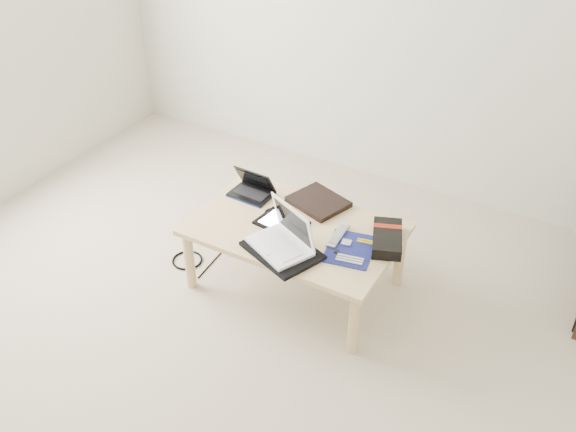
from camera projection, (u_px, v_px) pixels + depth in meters
The scene contains 14 objects.
ground at pixel (207, 351), 3.23m from camera, with size 4.00×4.00×0.00m, color #B4AA92.
room_shell at pixel (173, 22), 2.27m from camera, with size 4.20×4.20×2.70m.
coffee_table at pixel (295, 234), 3.45m from camera, with size 1.10×0.70×0.40m.
book at pixel (318, 202), 3.60m from camera, with size 0.36×0.33×0.03m.
netbook at pixel (252, 189), 3.67m from camera, with size 0.25×0.18×0.16m.
tablet at pixel (282, 223), 3.45m from camera, with size 0.28×0.23×0.01m.
remote at pixel (338, 235), 3.35m from camera, with size 0.07×0.22×0.02m.
neoprene_sleeve at pixel (282, 251), 3.24m from camera, with size 0.37×0.27×0.02m, color black.
white_laptop at pixel (284, 238), 3.23m from camera, with size 0.38×0.34×0.23m.
motherboard at pixel (350, 249), 3.26m from camera, with size 0.29×0.33×0.01m.
gpu_box at pixel (387, 238), 3.29m from camera, with size 0.24×0.33×0.07m.
cable_coil at pixel (273, 213), 3.53m from camera, with size 0.10×0.10×0.01m, color black.
floor_cable_coil at pixel (187, 260), 3.82m from camera, with size 0.18×0.18×0.01m, color black.
floor_cable_trail at pixel (214, 260), 3.83m from camera, with size 0.01×0.01×0.37m, color black.
Camera 1 is at (1.48, -1.76, 2.41)m, focal length 40.00 mm.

